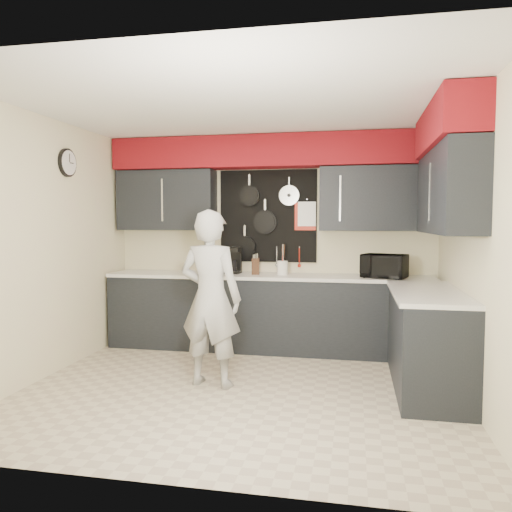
% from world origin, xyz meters
% --- Properties ---
extents(ground, '(4.00, 4.00, 0.00)m').
position_xyz_m(ground, '(0.00, 0.00, 0.00)').
color(ground, beige).
rests_on(ground, ground).
extents(back_wall_assembly, '(4.00, 0.36, 2.60)m').
position_xyz_m(back_wall_assembly, '(0.01, 1.60, 2.01)').
color(back_wall_assembly, beige).
rests_on(back_wall_assembly, ground).
extents(right_wall_assembly, '(0.36, 3.50, 2.60)m').
position_xyz_m(right_wall_assembly, '(1.85, 0.26, 1.94)').
color(right_wall_assembly, beige).
rests_on(right_wall_assembly, ground).
extents(left_wall_assembly, '(0.05, 3.50, 2.60)m').
position_xyz_m(left_wall_assembly, '(-1.99, 0.02, 1.33)').
color(left_wall_assembly, beige).
rests_on(left_wall_assembly, ground).
extents(base_cabinets, '(3.95, 2.20, 0.92)m').
position_xyz_m(base_cabinets, '(0.49, 1.13, 0.46)').
color(base_cabinets, black).
rests_on(base_cabinets, ground).
extents(microwave, '(0.56, 0.46, 0.27)m').
position_xyz_m(microwave, '(1.35, 1.37, 1.05)').
color(microwave, black).
rests_on(microwave, base_cabinets).
extents(knife_block, '(0.10, 0.10, 0.19)m').
position_xyz_m(knife_block, '(-0.15, 1.43, 1.02)').
color(knife_block, '#321710').
rests_on(knife_block, base_cabinets).
extents(utensil_crock, '(0.13, 0.13, 0.17)m').
position_xyz_m(utensil_crock, '(0.18, 1.45, 1.00)').
color(utensil_crock, white).
rests_on(utensil_crock, base_cabinets).
extents(coffee_maker, '(0.18, 0.22, 0.32)m').
position_xyz_m(coffee_maker, '(-0.44, 1.51, 1.09)').
color(coffee_maker, black).
rests_on(coffee_maker, base_cabinets).
extents(person, '(0.66, 0.49, 1.67)m').
position_xyz_m(person, '(-0.31, 0.04, 0.83)').
color(person, '#AEAEAC').
rests_on(person, ground).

